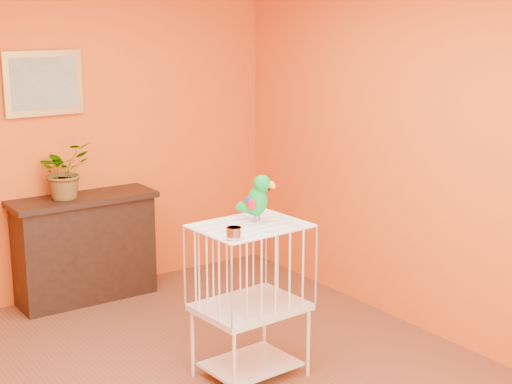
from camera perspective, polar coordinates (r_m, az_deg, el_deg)
room_shell at (r=4.31m, az=-5.05°, el=3.41°), size 4.50×4.50×4.50m
console_cabinet at (r=6.47m, az=-12.33°, el=-4.01°), size 1.16×0.42×0.86m
potted_plant at (r=6.26m, az=-13.70°, el=1.05°), size 0.52×0.55×0.35m
framed_picture at (r=6.30m, az=-15.20°, el=7.64°), size 0.62×0.04×0.50m
birdcage at (r=4.99m, az=-0.42°, el=-7.80°), size 0.68×0.54×1.01m
feed_cup at (r=4.54m, az=-1.61°, el=-2.98°), size 0.09×0.09×0.07m
parrot at (r=4.88m, az=0.12°, el=-0.41°), size 0.18×0.27×0.30m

